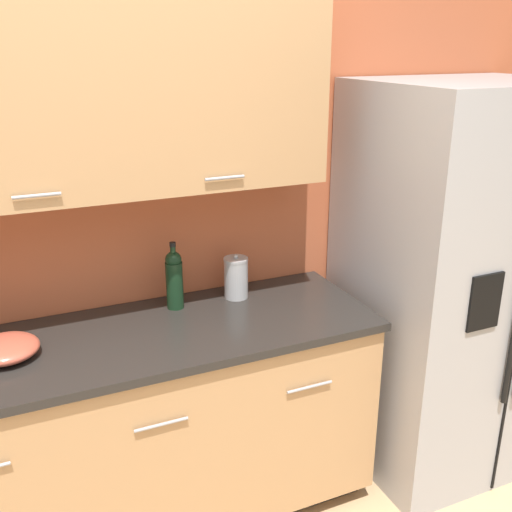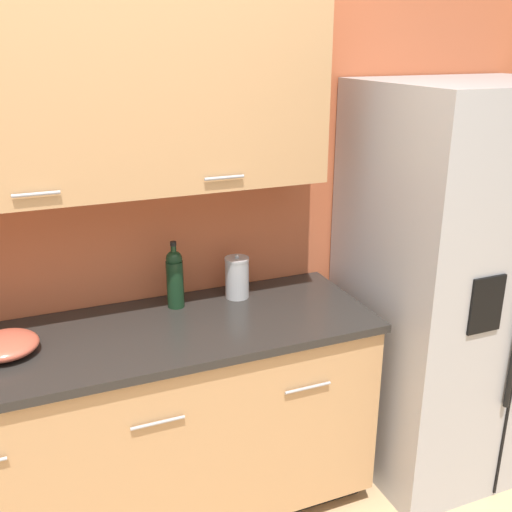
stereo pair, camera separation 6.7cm
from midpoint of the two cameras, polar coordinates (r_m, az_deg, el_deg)
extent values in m
cube|color=#BC5B38|center=(2.59, -16.66, 3.07)|extent=(10.00, 0.05, 2.60)
cube|color=tan|center=(2.30, -20.82, 15.81)|extent=(2.28, 0.32, 0.89)
cylinder|color=#99999E|center=(2.18, -19.39, 5.58)|extent=(0.16, 0.01, 0.01)
cylinder|color=#99999E|center=(2.32, -2.20, 7.47)|extent=(0.16, 0.01, 0.01)
cube|color=tan|center=(2.63, -16.77, -16.58)|extent=(2.54, 0.62, 0.80)
cube|color=black|center=(2.40, -17.72, -8.68)|extent=(2.56, 0.64, 0.03)
cylinder|color=#99999E|center=(2.27, -8.46, -15.45)|extent=(0.20, 0.01, 0.01)
cylinder|color=#99999E|center=(2.45, 5.77, -12.39)|extent=(0.20, 0.01, 0.01)
cube|color=#9E9EA0|center=(3.01, 19.33, -2.43)|extent=(0.95, 0.80, 1.85)
cube|color=black|center=(2.57, 21.81, -4.35)|extent=(0.16, 0.01, 0.24)
cylinder|color=black|center=(2.59, -6.97, -2.69)|extent=(0.07, 0.07, 0.21)
sphere|color=black|center=(2.55, -7.07, -0.26)|extent=(0.07, 0.07, 0.07)
cylinder|color=black|center=(2.54, -7.10, 0.22)|extent=(0.02, 0.02, 0.07)
cylinder|color=black|center=(2.52, -7.14, 1.18)|extent=(0.03, 0.03, 0.02)
cylinder|color=#A3A3A5|center=(2.67, -1.10, -2.18)|extent=(0.11, 0.11, 0.17)
cylinder|color=#A3A3A5|center=(2.64, -1.11, -0.30)|extent=(0.11, 0.11, 0.01)
sphere|color=#A3A3A5|center=(2.63, -1.11, -0.05)|extent=(0.02, 0.02, 0.02)
ellipsoid|color=#B24C38|center=(2.39, -22.02, -7.88)|extent=(0.24, 0.24, 0.07)
camera|label=1|loc=(0.03, -89.22, 0.28)|focal=42.00mm
camera|label=2|loc=(0.03, 90.78, -0.28)|focal=42.00mm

